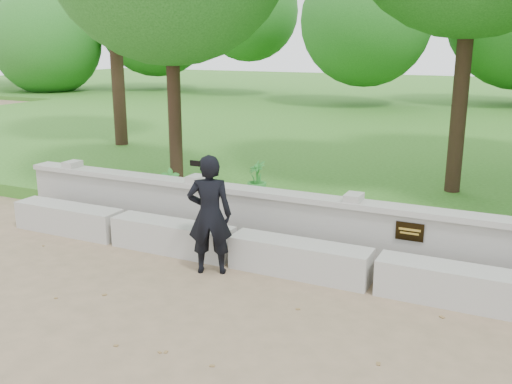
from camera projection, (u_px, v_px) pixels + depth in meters
ground at (323, 362)px, 5.50m from camera, size 80.00×80.00×0.00m
lawn at (473, 137)px, 17.66m from camera, size 40.00×22.00×0.25m
concrete_bench at (374, 271)px, 7.10m from camera, size 11.90×0.45×0.45m
parapet_wall at (388, 236)px, 7.64m from camera, size 12.50×0.35×0.90m
man_main at (210, 215)px, 7.46m from camera, size 0.69×0.65×1.60m
shrub_a at (171, 186)px, 9.90m from camera, size 0.39×0.38×0.62m
shrub_d at (257, 179)px, 10.34m from camera, size 0.50×0.49×0.66m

